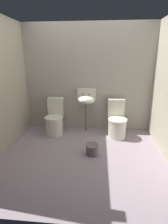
# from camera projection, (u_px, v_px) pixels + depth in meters

# --- Properties ---
(ground_plane) EXTENTS (3.28, 2.75, 0.08)m
(ground_plane) POSITION_uv_depth(u_px,v_px,m) (83.00, 156.00, 3.08)
(ground_plane) COLOR gray
(wall_back) EXTENTS (3.28, 0.10, 2.37)m
(wall_back) POSITION_uv_depth(u_px,v_px,m) (88.00, 79.00, 3.86)
(wall_back) COLOR #A5A090
(wall_back) RESTS_ON ground
(toilet_left) EXTENTS (0.42, 0.61, 0.78)m
(toilet_left) POSITION_uv_depth(u_px,v_px,m) (55.00, 120.00, 3.81)
(toilet_left) COLOR silver
(toilet_left) RESTS_ON ground
(toilet_right) EXTENTS (0.42, 0.61, 0.78)m
(toilet_right) POSITION_uv_depth(u_px,v_px,m) (117.00, 122.00, 3.69)
(toilet_right) COLOR silver
(toilet_right) RESTS_ON ground
(sink) EXTENTS (0.42, 0.35, 0.99)m
(sink) POSITION_uv_depth(u_px,v_px,m) (86.00, 100.00, 3.79)
(sink) COLOR #6E575E
(sink) RESTS_ON ground
(bucket) EXTENTS (0.24, 0.24, 0.19)m
(bucket) POSITION_uv_depth(u_px,v_px,m) (92.00, 149.00, 3.02)
(bucket) COLOR #6E575E
(bucket) RESTS_ON ground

